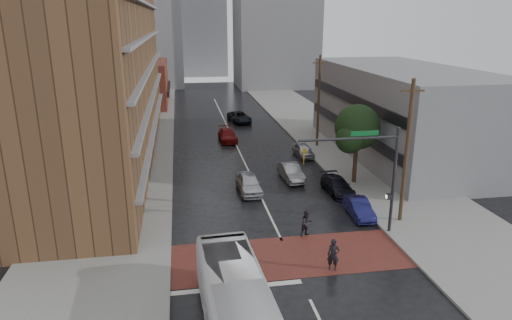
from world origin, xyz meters
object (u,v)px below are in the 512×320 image
car_travel_b (291,172)px  car_parked_far (303,150)px  car_parked_near (359,208)px  suv_travel (239,117)px  transit_bus (240,317)px  pedestrian_b (307,223)px  car_parked_mid (337,186)px  car_travel_a (249,183)px  car_travel_c (228,135)px  pedestrian_a (333,255)px

car_travel_b → car_parked_far: (2.96, 6.81, -0.05)m
car_parked_near → suv_travel: bearing=100.4°
transit_bus → pedestrian_b: size_ratio=6.47×
car_parked_mid → car_parked_far: 10.58m
car_parked_near → car_parked_far: (0.00, 15.22, 0.02)m
car_parked_far → transit_bus: bearing=-113.1°
car_travel_a → suv_travel: (2.72, 26.47, -0.04)m
car_travel_a → car_parked_far: (7.09, 9.19, -0.11)m
pedestrian_b → car_travel_c: size_ratio=0.37×
pedestrian_b → car_travel_b: pedestrian_b is taller
transit_bus → car_travel_c: bearing=81.8°
car_travel_b → car_parked_far: bearing=62.9°
car_travel_b → car_parked_mid: bearing=-55.5°
car_travel_c → car_parked_far: size_ratio=1.24×
pedestrian_a → transit_bus: bearing=-116.1°
pedestrian_b → car_parked_far: (4.54, 17.58, -0.22)m
pedestrian_b → suv_travel: bearing=69.5°
transit_bus → car_parked_far: 29.38m
car_travel_c → car_parked_far: car_travel_c is taller
pedestrian_b → car_travel_a: (-2.55, 8.40, -0.11)m
pedestrian_a → car_travel_b: size_ratio=0.44×
pedestrian_b → transit_bus: bearing=-140.1°
suv_travel → pedestrian_a: bearing=-99.2°
pedestrian_a → suv_travel: (-0.15, 39.26, -0.22)m
car_travel_a → suv_travel: 26.61m
car_travel_c → car_parked_near: (7.05, -22.79, -0.06)m
transit_bus → car_travel_a: (3.16, 18.34, -0.81)m
transit_bus → car_parked_near: bearing=47.2°
car_parked_far → pedestrian_b: bearing=-107.2°
pedestrian_a → suv_travel: 39.26m
pedestrian_a → car_parked_near: 7.98m
pedestrian_b → car_parked_near: 5.13m
car_travel_c → pedestrian_b: bearing=-85.8°
pedestrian_a → pedestrian_b: (-0.32, 4.40, -0.07)m
car_travel_c → car_parked_far: 10.34m
pedestrian_b → car_parked_mid: (4.54, 7.00, -0.24)m
transit_bus → car_parked_mid: bearing=55.9°
transit_bus → car_parked_near: 16.04m
pedestrian_a → pedestrian_b: 4.41m
car_parked_far → car_parked_mid: bearing=-92.7°
transit_bus → car_parked_near: size_ratio=2.94×
car_travel_c → car_travel_b: bearing=-75.7°
car_travel_b → car_parked_mid: 4.80m
car_parked_near → car_parked_mid: (0.00, 4.64, 0.00)m
suv_travel → car_parked_mid: (4.38, -27.87, -0.09)m
car_travel_a → car_parked_mid: bearing=-12.4°
transit_bus → pedestrian_a: bearing=39.6°
car_parked_mid → pedestrian_a: bearing=-113.2°
pedestrian_b → car_travel_a: size_ratio=0.39×
pedestrian_b → car_travel_b: size_ratio=0.41×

